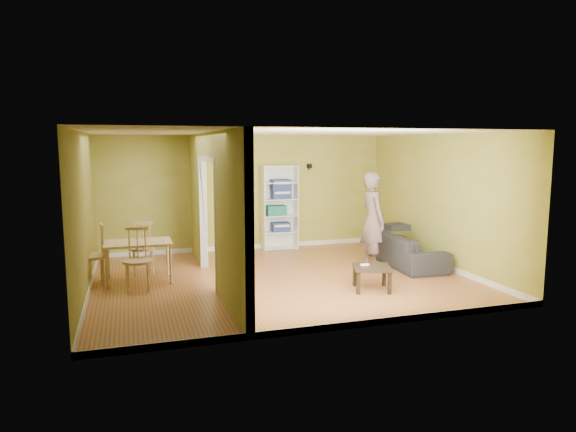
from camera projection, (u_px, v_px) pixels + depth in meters
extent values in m
plane|color=#B9793D|center=(281.00, 278.00, 9.27)|extent=(6.50, 6.50, 0.00)
plane|color=white|center=(280.00, 133.00, 8.91)|extent=(6.50, 6.50, 0.00)
plane|color=tan|center=(246.00, 193.00, 11.69)|extent=(6.50, 0.00, 6.50)
plane|color=tan|center=(342.00, 232.00, 6.49)|extent=(6.50, 0.00, 6.50)
plane|color=tan|center=(84.00, 214.00, 8.13)|extent=(0.00, 5.50, 5.50)
plane|color=tan|center=(439.00, 201.00, 10.05)|extent=(0.00, 5.50, 5.50)
cube|color=black|center=(309.00, 166.00, 12.00)|extent=(0.10, 0.10, 0.10)
imported|color=black|center=(406.00, 245.00, 10.27)|extent=(2.17, 1.03, 0.81)
imported|color=slate|center=(373.00, 212.00, 9.84)|extent=(0.82, 0.65, 2.21)
cube|color=white|center=(263.00, 208.00, 11.65)|extent=(0.02, 0.36, 1.93)
cube|color=white|center=(296.00, 207.00, 11.89)|extent=(0.02, 0.36, 1.93)
cube|color=white|center=(278.00, 207.00, 11.93)|extent=(0.81, 0.02, 1.93)
cube|color=white|center=(280.00, 248.00, 11.90)|extent=(0.77, 0.36, 0.02)
cube|color=white|center=(280.00, 232.00, 11.85)|extent=(0.77, 0.36, 0.02)
cube|color=white|center=(280.00, 216.00, 11.80)|extent=(0.77, 0.36, 0.02)
cube|color=white|center=(280.00, 199.00, 11.74)|extent=(0.77, 0.36, 0.02)
cube|color=white|center=(280.00, 183.00, 11.69)|extent=(0.77, 0.36, 0.02)
cube|color=white|center=(280.00, 166.00, 11.64)|extent=(0.77, 0.36, 0.02)
cube|color=navy|center=(280.00, 227.00, 11.84)|extent=(0.41, 0.27, 0.21)
cube|color=#1D5649|center=(276.00, 210.00, 11.75)|extent=(0.44, 0.29, 0.23)
cube|color=navy|center=(281.00, 194.00, 11.74)|extent=(0.42, 0.28, 0.22)
cube|color=navy|center=(281.00, 184.00, 11.70)|extent=(0.44, 0.29, 0.23)
cube|color=black|center=(372.00, 268.00, 8.46)|extent=(0.60, 0.60, 0.04)
cube|color=black|center=(364.00, 284.00, 8.18)|extent=(0.05, 0.05, 0.36)
cube|color=black|center=(393.00, 282.00, 8.33)|extent=(0.05, 0.05, 0.36)
cube|color=black|center=(351.00, 277.00, 8.65)|extent=(0.05, 0.05, 0.36)
cube|color=black|center=(378.00, 275.00, 8.80)|extent=(0.05, 0.05, 0.36)
cube|color=white|center=(365.00, 265.00, 8.52)|extent=(0.15, 0.04, 0.03)
cube|color=#E1B672|center=(138.00, 243.00, 8.96)|extent=(1.14, 0.76, 0.04)
cylinder|color=#E1B672|center=(107.00, 269.00, 8.54)|extent=(0.05, 0.05, 0.67)
cylinder|color=#E1B672|center=(171.00, 265.00, 8.85)|extent=(0.05, 0.05, 0.67)
cylinder|color=#E1B672|center=(108.00, 261.00, 9.17)|extent=(0.05, 0.05, 0.67)
cylinder|color=#E1B672|center=(168.00, 257.00, 9.48)|extent=(0.05, 0.05, 0.67)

